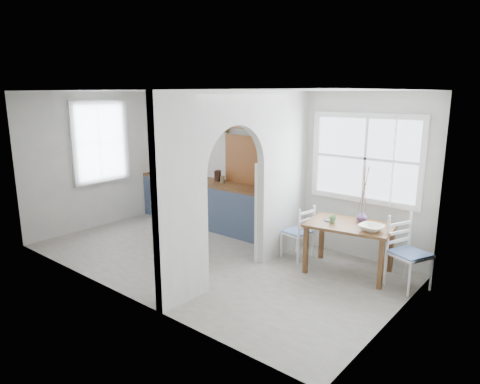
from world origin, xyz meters
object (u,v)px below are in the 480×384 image
Objects in this scene: chair_left at (297,232)px; chair_right at (410,253)px; vase at (362,217)px; dining_table at (349,248)px; kettle at (282,186)px.

chair_left is 0.87× the size of chair_right.
chair_left is at bearing -170.58° from vase.
vase is (-0.76, 0.15, 0.33)m from chair_right.
chair_right is (0.85, 0.04, 0.12)m from dining_table.
chair_right is 0.84m from vase.
chair_left is 1.07m from vase.
vase is (1.53, -0.18, -0.22)m from kettle.
dining_table is at bearing 97.54° from chair_left.
vase is at bearing -6.21° from kettle.
chair_right is 3.58× the size of kettle.
dining_table is 1.20× the size of chair_right.
vase reaches higher than chair_left.
chair_right reaches higher than chair_left.
dining_table is 1.63m from kettle.
vase is at bearing 54.97° from dining_table.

